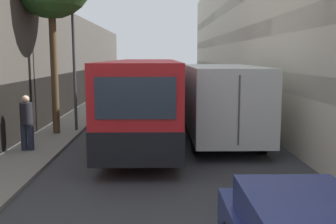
# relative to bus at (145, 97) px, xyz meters

# --- Properties ---
(ground_plane) EXTENTS (150.00, 150.00, 0.00)m
(ground_plane) POSITION_rel_bus_xyz_m (0.82, 1.24, -1.60)
(ground_plane) COLOR #38383D
(sidewalk_left) EXTENTS (1.79, 60.00, 0.11)m
(sidewalk_left) POSITION_rel_bus_xyz_m (-3.58, 1.24, -1.55)
(sidewalk_left) COLOR gray
(sidewalk_left) RESTS_ON ground_plane
(building_left_shopfront) EXTENTS (2.40, 60.00, 5.66)m
(building_left_shopfront) POSITION_rel_bus_xyz_m (-5.58, 1.24, 0.97)
(building_left_shopfront) COLOR #423D38
(building_left_shopfront) RESTS_ON ground_plane
(building_right_apartment) EXTENTS (2.40, 60.00, 9.17)m
(building_right_apartment) POSITION_rel_bus_xyz_m (6.07, 1.24, 2.96)
(building_right_apartment) COLOR beige
(building_right_apartment) RESTS_ON ground_plane
(bus) EXTENTS (2.44, 11.50, 3.01)m
(bus) POSITION_rel_bus_xyz_m (0.00, 0.00, 0.00)
(bus) COLOR red
(bus) RESTS_ON ground_plane
(box_truck) EXTENTS (2.48, 8.83, 2.82)m
(box_truck) POSITION_rel_bus_xyz_m (2.89, 0.24, -0.05)
(box_truck) COLOR silver
(box_truck) RESTS_ON ground_plane
(pedestrian) EXTENTS (0.42, 0.40, 1.81)m
(pedestrian) POSITION_rel_bus_xyz_m (-3.77, -2.46, -0.52)
(pedestrian) COLOR #23283D
(pedestrian) RESTS_ON sidewalk_left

